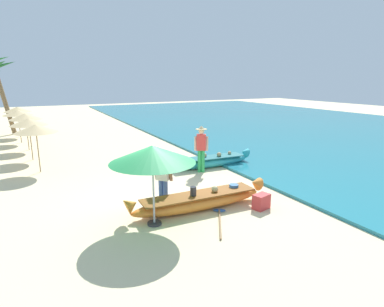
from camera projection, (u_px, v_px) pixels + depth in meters
ground_plane at (163, 205)px, 9.33m from camera, size 80.00×80.00×0.00m
sea at (322, 129)px, 23.21m from camera, size 24.00×56.00×0.10m
boat_orange_foreground at (200, 201)px, 8.94m from camera, size 4.30×0.75×0.73m
boat_cyan_midground at (209, 161)px, 13.26m from camera, size 3.98×0.83×0.71m
person_vendor_hatted at (201, 146)px, 12.36m from camera, size 0.58×0.46×1.85m
person_tourist_customer at (163, 177)px, 9.07m from camera, size 0.52×0.53×1.56m
patio_umbrella_large at (152, 155)px, 7.64m from camera, size 2.12×2.12×2.06m
parasol_row_0 at (36, 129)px, 12.22m from camera, size 1.60×1.60×1.91m
parasol_row_1 at (29, 122)px, 14.13m from camera, size 1.60×1.60×1.91m
parasol_row_2 at (25, 117)px, 16.14m from camera, size 1.60×1.60×1.91m
parasol_row_3 at (18, 113)px, 18.03m from camera, size 1.60×1.60×1.91m
parasol_row_4 at (17, 109)px, 19.97m from camera, size 1.60×1.60×1.91m
cooler_box at (261, 202)px, 8.99m from camera, size 0.54×0.42×0.43m
paddle at (220, 218)px, 8.33m from camera, size 1.07×1.61×0.05m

